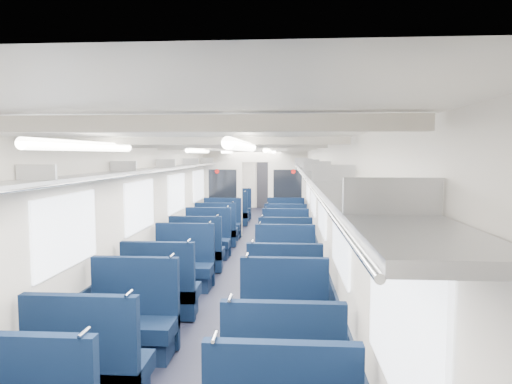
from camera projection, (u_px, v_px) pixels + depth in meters
The scene contains 33 objects.
floor at pixel (247, 256), 9.79m from camera, with size 2.80×18.00×0.01m, color black.
ceiling at pixel (247, 148), 9.59m from camera, with size 2.80×18.00×0.01m, color silver.
wall_left at pixel (183, 202), 9.79m from camera, with size 0.02×18.00×2.35m, color beige.
dado_left at pixel (184, 239), 9.85m from camera, with size 0.03×17.90×0.70m, color black.
wall_right at pixel (312, 203), 9.60m from camera, with size 0.02×18.00×2.35m, color beige.
dado_right at pixel (311, 241), 9.66m from camera, with size 0.03×17.90×0.70m, color black.
wall_far at pixel (266, 179), 18.64m from camera, with size 2.80×0.02×2.35m, color beige.
luggage_rack_left at pixel (191, 165), 9.71m from camera, with size 0.36×17.40×0.18m.
luggage_rack_right at pixel (304, 165), 9.54m from camera, with size 0.36×17.40×0.18m.
windows at pixel (245, 193), 9.22m from camera, with size 2.78×15.60×0.75m.
ceiling_fittings at pixel (246, 150), 9.34m from camera, with size 2.70×16.06×0.11m.
end_door at pixel (266, 184), 18.59m from camera, with size 0.75×0.06×2.00m, color black.
bulkhead at pixel (255, 191), 12.17m from camera, with size 2.80×0.10×2.35m.
seat_4 at pixel (89, 373), 3.86m from camera, with size 0.98×0.54×1.10m.
seat_5 at pixel (283, 383), 3.68m from camera, with size 0.98×0.54×1.10m.
seat_6 at pixel (132, 325), 4.94m from camera, with size 0.98×0.54×1.10m.
seat_7 at pixel (284, 326), 4.91m from camera, with size 0.98×0.54×1.10m.
seat_8 at pixel (161, 293), 6.08m from camera, with size 0.98×0.54×1.10m.
seat_9 at pixel (284, 296), 5.97m from camera, with size 0.98×0.54×1.10m.
seat_10 at pixel (184, 268), 7.40m from camera, with size 0.98×0.54×1.10m.
seat_11 at pixel (285, 270), 7.28m from camera, with size 0.98×0.54×1.10m.
seat_12 at pixel (197, 254), 8.51m from camera, with size 0.98×0.54×1.10m.
seat_13 at pixel (285, 255), 8.38m from camera, with size 0.98×0.54×1.10m.
seat_14 at pixel (207, 242), 9.62m from camera, with size 0.98×0.54×1.10m.
seat_15 at pixel (285, 244), 9.42m from camera, with size 0.98×0.54×1.10m.
seat_16 at pixel (216, 232), 10.83m from camera, with size 0.98×0.54×1.10m.
seat_17 at pixel (285, 234), 10.60m from camera, with size 0.98×0.54×1.10m.
seat_18 at pixel (222, 226), 11.77m from camera, with size 0.98×0.54×1.10m.
seat_19 at pixel (286, 226), 11.83m from camera, with size 0.98×0.54×1.10m.
seat_20 at pixel (232, 215), 13.98m from camera, with size 0.98×0.54×1.10m.
seat_21 at pixel (286, 216), 13.78m from camera, with size 0.98×0.54×1.10m.
seat_22 at pixel (236, 210), 15.14m from camera, with size 0.98×0.54×1.10m.
seat_23 at pixel (286, 211), 14.87m from camera, with size 0.98×0.54×1.10m.
Camera 1 is at (0.85, -9.60, 2.20)m, focal length 31.67 mm.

